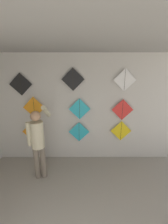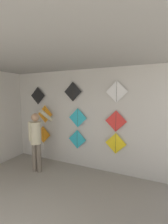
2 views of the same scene
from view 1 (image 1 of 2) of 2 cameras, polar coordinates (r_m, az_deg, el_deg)
name	(u,v)px [view 1 (image 1 of 2)]	position (r m, az deg, el deg)	size (l,w,h in m)	color
back_panel	(76,110)	(3.91, -2.95, 0.80)	(5.14, 0.06, 2.80)	beige
ceiling_slab	(67,36)	(1.88, -6.54, 26.87)	(5.14, 4.54, 0.04)	gray
shopkeeper	(37,139)	(3.46, -17.40, -9.92)	(0.43, 0.63, 1.72)	#726656
kite_0	(32,133)	(4.26, -19.17, -7.59)	(0.55, 0.04, 0.76)	orange
kite_1	(78,132)	(4.03, -2.16, -7.59)	(0.55, 0.01, 0.55)	#28B2C6
kite_2	(120,131)	(4.13, 13.66, -6.99)	(0.55, 0.01, 0.55)	yellow
kite_3	(33,107)	(4.00, -18.81, 1.65)	(0.55, 0.01, 0.55)	orange
kite_4	(79,109)	(3.81, -1.96, 1.11)	(0.55, 0.01, 0.55)	#28B2C6
kite_5	(122,110)	(3.93, 14.16, 0.85)	(0.55, 0.01, 0.55)	red
kite_6	(20,84)	(3.99, -23.28, 9.65)	(0.55, 0.01, 0.55)	black
kite_7	(72,79)	(3.68, -4.53, 12.26)	(0.55, 0.01, 0.55)	black
kite_8	(124,80)	(3.80, 15.00, 11.72)	(0.55, 0.01, 0.55)	white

